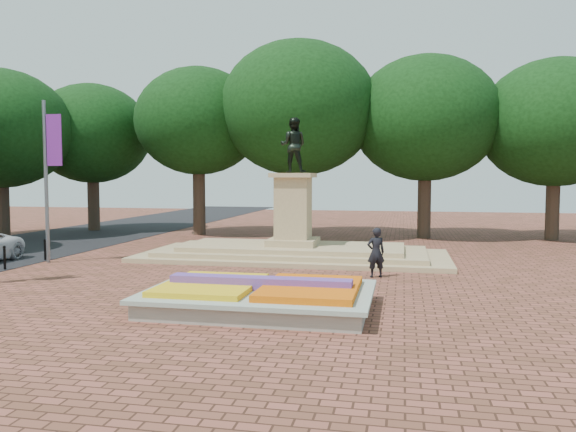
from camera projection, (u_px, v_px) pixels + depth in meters
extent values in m
plane|color=brown|center=(245.00, 293.00, 18.01)|extent=(90.00, 90.00, 0.00)
cube|color=gray|center=(260.00, 301.00, 15.84)|extent=(6.00, 4.00, 0.45)
cube|color=#AFBAA9|center=(260.00, 291.00, 15.82)|extent=(6.30, 4.30, 0.12)
cube|color=orange|center=(311.00, 289.00, 15.52)|extent=(2.60, 3.40, 0.22)
cube|color=yellow|center=(211.00, 285.00, 16.10)|extent=(2.60, 3.40, 0.18)
cube|color=#493086|center=(260.00, 284.00, 15.80)|extent=(5.20, 0.55, 0.38)
cube|color=tan|center=(293.00, 256.00, 25.82)|extent=(14.00, 6.00, 0.20)
cube|color=tan|center=(293.00, 251.00, 25.80)|extent=(12.00, 5.00, 0.20)
cube|color=tan|center=(293.00, 247.00, 25.79)|extent=(10.00, 4.00, 0.20)
cube|color=tan|center=(293.00, 242.00, 25.77)|extent=(2.20, 2.20, 0.30)
cube|color=tan|center=(293.00, 208.00, 25.66)|extent=(1.50, 1.50, 2.80)
cube|color=tan|center=(293.00, 175.00, 25.56)|extent=(1.90, 1.90, 0.20)
imported|color=black|center=(293.00, 145.00, 25.46)|extent=(1.22, 0.95, 2.50)
cylinder|color=#35291C|center=(94.00, 202.00, 38.67)|extent=(0.80, 0.80, 4.00)
ellipsoid|color=black|center=(92.00, 133.00, 38.34)|extent=(8.80, 8.80, 7.48)
cylinder|color=#35291C|center=(204.00, 203.00, 37.06)|extent=(0.80, 0.80, 4.00)
ellipsoid|color=black|center=(203.00, 132.00, 36.73)|extent=(8.80, 8.80, 7.48)
cylinder|color=#35291C|center=(308.00, 204.00, 35.66)|extent=(0.80, 0.80, 4.00)
ellipsoid|color=black|center=(308.00, 130.00, 35.33)|extent=(8.80, 8.80, 7.48)
cylinder|color=#35291C|center=(421.00, 205.00, 34.25)|extent=(0.80, 0.80, 4.00)
ellipsoid|color=black|center=(422.00, 128.00, 33.93)|extent=(8.80, 8.80, 7.48)
cylinder|color=#35291C|center=(543.00, 206.00, 32.85)|extent=(0.80, 0.80, 4.00)
ellipsoid|color=black|center=(546.00, 126.00, 32.52)|extent=(8.80, 8.80, 7.48)
cylinder|color=slate|center=(46.00, 182.00, 24.21)|extent=(0.16, 0.16, 7.00)
cube|color=#74218D|center=(54.00, 140.00, 23.99)|extent=(0.70, 0.04, 2.20)
cylinder|color=black|center=(5.00, 259.00, 22.47)|extent=(0.10, 0.10, 0.90)
sphere|color=black|center=(4.00, 247.00, 22.43)|extent=(0.12, 0.12, 0.12)
cylinder|color=black|center=(45.00, 250.00, 25.01)|extent=(0.10, 0.10, 0.90)
sphere|color=black|center=(45.00, 240.00, 24.97)|extent=(0.12, 0.12, 0.12)
imported|color=black|center=(376.00, 252.00, 20.79)|extent=(0.79, 0.64, 1.85)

